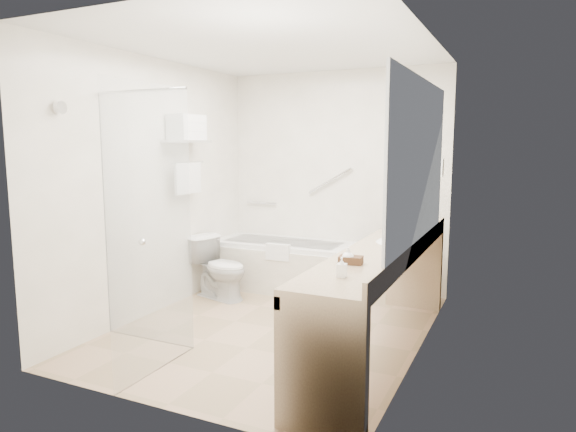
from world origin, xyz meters
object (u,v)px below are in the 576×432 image
at_px(bathtub, 283,265).
at_px(amenity_basket, 351,260).
at_px(water_bottle_left, 412,219).
at_px(vanity_counter, 381,276).
at_px(toilet, 220,268).

height_order(bathtub, amenity_basket, amenity_basket).
relative_size(amenity_basket, water_bottle_left, 0.84).
distance_m(bathtub, vanity_counter, 2.09).
height_order(vanity_counter, amenity_basket, vanity_counter).
relative_size(vanity_counter, toilet, 3.99).
height_order(bathtub, toilet, toilet).
bearing_deg(water_bottle_left, vanity_counter, -89.02).
bearing_deg(vanity_counter, toilet, 159.50).
bearing_deg(bathtub, toilet, -124.68).
distance_m(vanity_counter, water_bottle_left, 1.25).
xyz_separation_m(amenity_basket, water_bottle_left, (0.05, 1.77, 0.06)).
bearing_deg(amenity_basket, vanity_counter, 82.51).
distance_m(vanity_counter, toilet, 2.13).
relative_size(bathtub, toilet, 2.37).
bearing_deg(toilet, water_bottle_left, -61.58).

